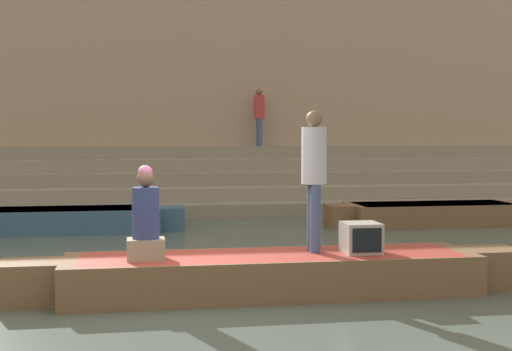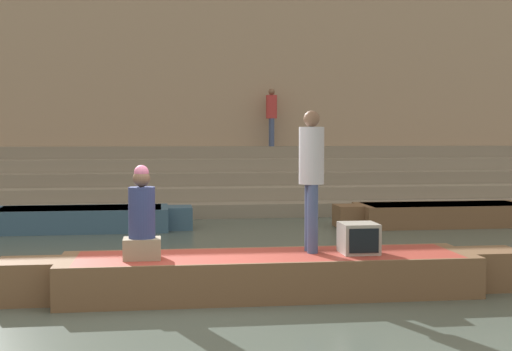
{
  "view_description": "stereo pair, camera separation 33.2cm",
  "coord_description": "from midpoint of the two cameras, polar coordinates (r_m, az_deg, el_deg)",
  "views": [
    {
      "loc": [
        -0.46,
        -8.28,
        1.94
      ],
      "look_at": [
        1.18,
        1.38,
        1.39
      ],
      "focal_mm": 50.0,
      "sensor_mm": 36.0,
      "label": 1
    },
    {
      "loc": [
        -0.13,
        -8.33,
        1.94
      ],
      "look_at": [
        1.18,
        1.38,
        1.39
      ],
      "focal_mm": 50.0,
      "sensor_mm": 36.0,
      "label": 2
    }
  ],
  "objects": [
    {
      "name": "ground_plane",
      "position": [
        8.54,
        -7.48,
        -9.97
      ],
      "size": [
        120.0,
        120.0,
        0.0
      ],
      "primitive_type": "plane",
      "color": "#47544C"
    },
    {
      "name": "ghat_steps",
      "position": [
        18.89,
        -8.69,
        -0.89
      ],
      "size": [
        36.0,
        3.78,
        1.64
      ],
      "color": "gray",
      "rests_on": "ground"
    },
    {
      "name": "back_wall",
      "position": [
        20.9,
        -8.85,
        8.11
      ],
      "size": [
        34.2,
        1.28,
        7.53
      ],
      "color": "tan",
      "rests_on": "ground"
    },
    {
      "name": "rowboat_main",
      "position": [
        8.78,
        0.22,
        -7.83
      ],
      "size": [
        6.43,
        1.32,
        0.49
      ],
      "rotation": [
        0.0,
        0.0,
        -0.04
      ],
      "color": "brown",
      "rests_on": "ground"
    },
    {
      "name": "person_standing",
      "position": [
        8.86,
        3.59,
        0.45
      ],
      "size": [
        0.31,
        0.31,
        1.76
      ],
      "rotation": [
        0.0,
        0.0,
        0.12
      ],
      "color": "#3D4C75",
      "rests_on": "rowboat_main"
    },
    {
      "name": "person_rowing",
      "position": [
        8.44,
        -9.94,
        -3.6
      ],
      "size": [
        0.44,
        0.34,
        1.11
      ],
      "rotation": [
        0.0,
        0.0,
        -0.08
      ],
      "color": "gray",
      "rests_on": "rowboat_main"
    },
    {
      "name": "tv_set",
      "position": [
        8.92,
        7.35,
        -4.96
      ],
      "size": [
        0.44,
        0.47,
        0.37
      ],
      "rotation": [
        0.0,
        0.0,
        -0.01
      ],
      "color": "#9E998E",
      "rests_on": "rowboat_main"
    },
    {
      "name": "moored_boat_shore",
      "position": [
        15.98,
        13.39,
        -2.95
      ],
      "size": [
        4.75,
        1.34,
        0.47
      ],
      "rotation": [
        0.0,
        0.0,
        0.02
      ],
      "color": "brown",
      "rests_on": "ground"
    },
    {
      "name": "moored_boat_distant",
      "position": [
        15.0,
        -15.17,
        -3.38
      ],
      "size": [
        4.55,
        1.34,
        0.47
      ],
      "rotation": [
        0.0,
        0.0,
        -0.07
      ],
      "color": "#33516B",
      "rests_on": "ground"
    },
    {
      "name": "person_on_steps",
      "position": [
        20.12,
        -0.22,
        5.03
      ],
      "size": [
        0.31,
        0.31,
        1.62
      ],
      "rotation": [
        0.0,
        0.0,
        2.7
      ],
      "color": "#3D4C75",
      "rests_on": "ghat_steps"
    }
  ]
}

